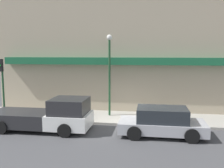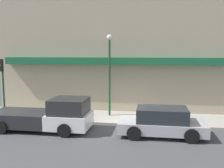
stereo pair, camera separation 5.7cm
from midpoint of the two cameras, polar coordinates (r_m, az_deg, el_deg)
ground_plane at (r=15.05m, az=2.82°, el=-9.57°), size 80.00×80.00×0.00m
sidewalk at (r=16.55m, az=3.39°, el=-7.76°), size 36.00×3.16×0.15m
building at (r=19.04m, az=4.40°, el=8.89°), size 19.80×3.80×10.07m
pickup_truck at (r=14.55m, az=-14.67°, el=-7.09°), size 5.71×2.30×1.84m
parked_car at (r=13.44m, az=11.22°, el=-8.52°), size 4.46×2.10×1.50m
fire_hydrant at (r=15.54m, az=11.70°, el=-7.50°), size 0.18×0.18×0.58m
street_lamp at (r=16.44m, az=-0.69°, el=4.30°), size 0.36×0.36×5.36m
traffic_light at (r=17.67m, az=-23.95°, el=1.40°), size 0.28×0.42×3.79m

